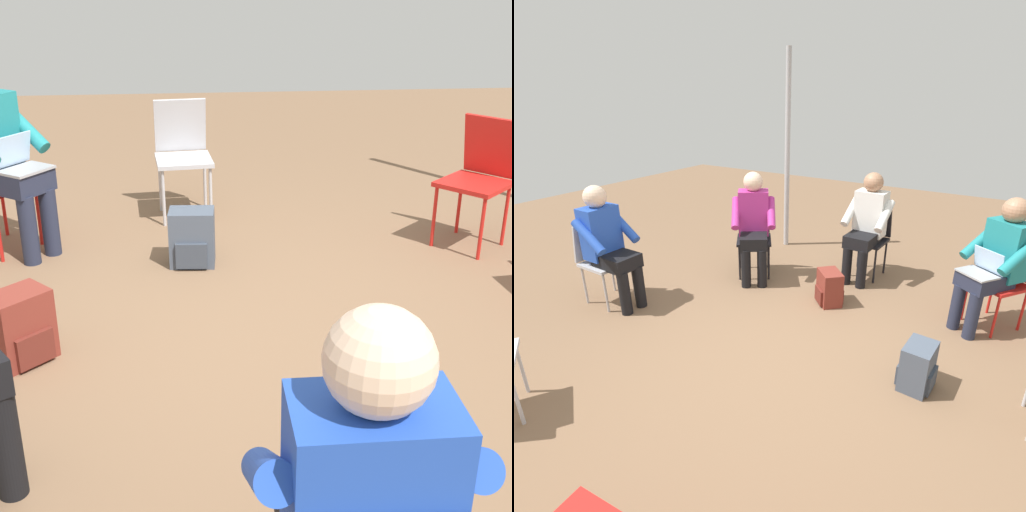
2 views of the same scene
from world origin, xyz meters
The scene contains 12 objects.
ground_plane centered at (0.00, 0.00, 0.00)m, with size 14.00×14.00×0.00m, color brown.
chair_east centered at (2.12, 0.09, 0.50)m, with size 0.44×0.40×0.85m.
chair_south centered at (-0.01, -2.06, 0.50)m, with size 0.42×0.45×0.85m.
chair_southeast centered at (1.19, -1.35, 0.50)m, with size 0.57×0.58×0.85m.
chair_southwest centered at (-1.44, -1.59, 0.50)m, with size 0.57×0.58×0.85m.
person_with_laptop centered at (-1.34, -1.45, 0.69)m, with size 0.63×0.64×1.24m.
person_in_white centered at (0.00, -1.89, 0.69)m, with size 0.51×0.53×1.24m.
person_in_blue centered at (1.95, 0.09, 0.69)m, with size 0.52×0.49×1.24m.
person_in_magenta centered at (1.10, -1.22, 0.69)m, with size 0.63×0.63×1.24m.
backpack_near_laptop_user centered at (-1.02, -0.27, 0.16)m, with size 0.26×0.29×0.36m.
backpack_by_empty_chair centered at (0.07, -1.10, 0.16)m, with size 0.34×0.34×0.36m.
tent_pole_far centered at (1.34, -2.38, 1.29)m, with size 0.07×0.07×2.58m, color #B2B2B7.
Camera 2 is at (-1.39, 2.36, 2.06)m, focal length 28.00 mm.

